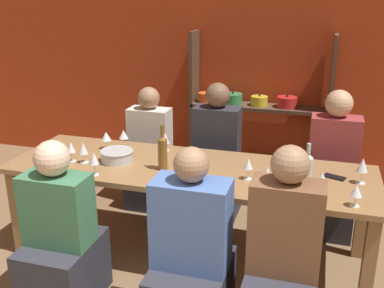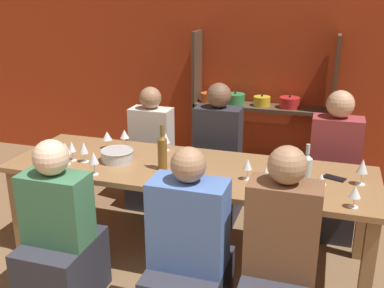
{
  "view_description": "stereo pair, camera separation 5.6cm",
  "coord_description": "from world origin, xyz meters",
  "px_view_note": "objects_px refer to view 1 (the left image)",
  "views": [
    {
      "loc": [
        0.95,
        -1.08,
        2.0
      ],
      "look_at": [
        0.04,
        2.02,
        0.9
      ],
      "focal_mm": 42.0,
      "sensor_mm": 36.0,
      "label": 1
    },
    {
      "loc": [
        1.01,
        -1.06,
        2.0
      ],
      "look_at": [
        0.04,
        2.02,
        0.9
      ],
      "focal_mm": 42.0,
      "sensor_mm": 36.0,
      "label": 2
    }
  ],
  "objects_px": {
    "person_near_b": "(191,266)",
    "dining_table": "(188,177)",
    "wine_glass_red_a": "(65,150)",
    "wine_glass_red_c": "(106,137)",
    "shelf_unit": "(258,130)",
    "wine_bottle_green": "(163,152)",
    "person_far_a": "(216,169)",
    "wine_glass_empty_c": "(248,164)",
    "wine_glass_empty_d": "(83,149)",
    "mixing_bowl": "(117,155)",
    "person_near_a": "(282,273)",
    "wine_glass_empty_a": "(71,148)",
    "person_near_c": "(61,246)",
    "wine_glass_red_g": "(124,135)",
    "wine_glass_red_f": "(94,159)",
    "person_far_c": "(151,162)",
    "wine_glass_red_e": "(356,191)",
    "person_far_b": "(331,181)",
    "wine_glass_red_b": "(322,179)",
    "cell_phone": "(334,177)",
    "wine_glass_red_d": "(267,174)",
    "wine_glass_empty_e": "(363,166)",
    "wine_glass_empty_b": "(165,138)",
    "wine_bottle_dark": "(307,170)"
  },
  "relations": [
    {
      "from": "person_near_b",
      "to": "dining_table",
      "type": "bearing_deg",
      "value": 108.13
    },
    {
      "from": "wine_glass_red_a",
      "to": "wine_glass_red_c",
      "type": "bearing_deg",
      "value": 73.3
    },
    {
      "from": "shelf_unit",
      "to": "dining_table",
      "type": "xyz_separation_m",
      "value": [
        -0.28,
        -1.71,
        0.11
      ]
    },
    {
      "from": "wine_bottle_green",
      "to": "person_far_a",
      "type": "xyz_separation_m",
      "value": [
        0.22,
        0.82,
        -0.42
      ]
    },
    {
      "from": "wine_glass_empty_c",
      "to": "wine_glass_empty_d",
      "type": "distance_m",
      "value": 1.26
    },
    {
      "from": "mixing_bowl",
      "to": "shelf_unit",
      "type": "bearing_deg",
      "value": 64.45
    },
    {
      "from": "mixing_bowl",
      "to": "person_near_a",
      "type": "xyz_separation_m",
      "value": [
        1.35,
        -0.68,
        -0.34
      ]
    },
    {
      "from": "mixing_bowl",
      "to": "dining_table",
      "type": "bearing_deg",
      "value": 4.4
    },
    {
      "from": "wine_glass_empty_a",
      "to": "person_near_c",
      "type": "xyz_separation_m",
      "value": [
        0.27,
        -0.64,
        -0.44
      ]
    },
    {
      "from": "wine_glass_red_g",
      "to": "wine_glass_red_f",
      "type": "bearing_deg",
      "value": -85.55
    },
    {
      "from": "wine_glass_red_c",
      "to": "wine_glass_empty_d",
      "type": "relative_size",
      "value": 0.91
    },
    {
      "from": "wine_bottle_green",
      "to": "person_far_c",
      "type": "height_order",
      "value": "person_far_c"
    },
    {
      "from": "wine_glass_red_c",
      "to": "wine_glass_red_e",
      "type": "distance_m",
      "value": 2.01
    },
    {
      "from": "wine_glass_empty_d",
      "to": "mixing_bowl",
      "type": "bearing_deg",
      "value": 21.88
    },
    {
      "from": "shelf_unit",
      "to": "person_far_b",
      "type": "height_order",
      "value": "shelf_unit"
    },
    {
      "from": "person_near_b",
      "to": "person_near_a",
      "type": "bearing_deg",
      "value": 4.48
    },
    {
      "from": "person_near_b",
      "to": "mixing_bowl",
      "type": "bearing_deg",
      "value": 138.43
    },
    {
      "from": "wine_glass_red_b",
      "to": "person_far_a",
      "type": "distance_m",
      "value": 1.39
    },
    {
      "from": "person_near_a",
      "to": "person_near_c",
      "type": "bearing_deg",
      "value": -177.64
    },
    {
      "from": "wine_glass_red_e",
      "to": "cell_phone",
      "type": "bearing_deg",
      "value": 105.16
    },
    {
      "from": "wine_glass_red_d",
      "to": "person_far_a",
      "type": "bearing_deg",
      "value": 119.68
    },
    {
      "from": "wine_glass_empty_e",
      "to": "person_near_b",
      "type": "distance_m",
      "value": 1.35
    },
    {
      "from": "wine_glass_empty_d",
      "to": "person_far_b",
      "type": "distance_m",
      "value": 2.08
    },
    {
      "from": "wine_glass_empty_a",
      "to": "person_near_a",
      "type": "distance_m",
      "value": 1.83
    },
    {
      "from": "person_near_a",
      "to": "wine_glass_empty_b",
      "type": "bearing_deg",
      "value": 136.51
    },
    {
      "from": "wine_bottle_green",
      "to": "person_far_b",
      "type": "bearing_deg",
      "value": 34.15
    },
    {
      "from": "wine_glass_empty_e",
      "to": "wine_glass_red_f",
      "type": "bearing_deg",
      "value": -168.03
    },
    {
      "from": "dining_table",
      "to": "wine_glass_red_g",
      "type": "xyz_separation_m",
      "value": [
        -0.64,
        0.26,
        0.19
      ]
    },
    {
      "from": "wine_glass_red_g",
      "to": "person_far_b",
      "type": "height_order",
      "value": "person_far_b"
    },
    {
      "from": "shelf_unit",
      "to": "wine_glass_red_b",
      "type": "height_order",
      "value": "shelf_unit"
    },
    {
      "from": "wine_glass_red_d",
      "to": "cell_phone",
      "type": "height_order",
      "value": "wine_glass_red_d"
    },
    {
      "from": "shelf_unit",
      "to": "person_far_a",
      "type": "relative_size",
      "value": 1.28
    },
    {
      "from": "wine_bottle_dark",
      "to": "person_far_a",
      "type": "xyz_separation_m",
      "value": [
        -0.81,
        0.85,
        -0.41
      ]
    },
    {
      "from": "shelf_unit",
      "to": "wine_bottle_dark",
      "type": "height_order",
      "value": "shelf_unit"
    },
    {
      "from": "wine_glass_red_d",
      "to": "wine_glass_red_g",
      "type": "xyz_separation_m",
      "value": [
        -1.26,
        0.54,
        -0.01
      ]
    },
    {
      "from": "mixing_bowl",
      "to": "wine_glass_red_c",
      "type": "xyz_separation_m",
      "value": [
        -0.21,
        0.24,
        0.06
      ]
    },
    {
      "from": "wine_bottle_dark",
      "to": "wine_glass_red_b",
      "type": "xyz_separation_m",
      "value": [
        0.1,
        -0.11,
        -0.01
      ]
    },
    {
      "from": "cell_phone",
      "to": "person_far_a",
      "type": "height_order",
      "value": "person_far_a"
    },
    {
      "from": "wine_glass_red_a",
      "to": "wine_glass_empty_b",
      "type": "distance_m",
      "value": 0.81
    },
    {
      "from": "dining_table",
      "to": "wine_glass_red_c",
      "type": "height_order",
      "value": "wine_glass_red_c"
    },
    {
      "from": "dining_table",
      "to": "wine_glass_red_f",
      "type": "xyz_separation_m",
      "value": [
        -0.6,
        -0.34,
        0.2
      ]
    },
    {
      "from": "person_near_b",
      "to": "wine_glass_red_b",
      "type": "bearing_deg",
      "value": 36.27
    },
    {
      "from": "shelf_unit",
      "to": "wine_glass_red_d",
      "type": "relative_size",
      "value": 8.85
    },
    {
      "from": "shelf_unit",
      "to": "person_far_b",
      "type": "relative_size",
      "value": 1.28
    },
    {
      "from": "person_near_b",
      "to": "wine_glass_empty_a",
      "type": "bearing_deg",
      "value": 151.46
    },
    {
      "from": "wine_glass_red_g",
      "to": "wine_glass_red_d",
      "type": "bearing_deg",
      "value": -23.28
    },
    {
      "from": "wine_glass_empty_e",
      "to": "wine_glass_empty_d",
      "type": "bearing_deg",
      "value": -174.77
    },
    {
      "from": "wine_glass_red_e",
      "to": "wine_glass_empty_d",
      "type": "height_order",
      "value": "wine_glass_empty_d"
    },
    {
      "from": "wine_glass_red_d",
      "to": "wine_glass_empty_c",
      "type": "xyz_separation_m",
      "value": [
        -0.15,
        0.18,
        -0.01
      ]
    },
    {
      "from": "dining_table",
      "to": "wine_glass_red_e",
      "type": "relative_size",
      "value": 19.72
    }
  ]
}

